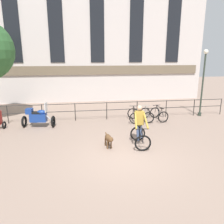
{
  "coord_description": "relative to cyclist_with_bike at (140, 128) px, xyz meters",
  "views": [
    {
      "loc": [
        -1.64,
        -7.39,
        3.73
      ],
      "look_at": [
        -0.05,
        2.86,
        1.05
      ],
      "focal_mm": 35.0,
      "sensor_mm": 36.0,
      "label": 1
    }
  ],
  "objects": [
    {
      "name": "ground_plane",
      "position": [
        -0.89,
        -1.14,
        -0.76
      ],
      "size": [
        60.0,
        60.0,
        0.0
      ],
      "primitive_type": "plane",
      "color": "gray"
    },
    {
      "name": "building_facade",
      "position": [
        -0.89,
        9.85,
        5.17
      ],
      "size": [
        18.0,
        0.72,
        11.92
      ],
      "color": "beige",
      "rests_on": "ground_plane"
    },
    {
      "name": "cyclist_with_bike",
      "position": [
        0.0,
        0.0,
        0.0
      ],
      "size": [
        0.77,
        1.22,
        1.7
      ],
      "rotation": [
        0.0,
        0.0,
        -0.08
      ],
      "color": "black",
      "rests_on": "ground_plane"
    },
    {
      "name": "parked_motorcycle",
      "position": [
        -4.71,
        3.13,
        -0.2
      ],
      "size": [
        1.74,
        0.84,
        1.35
      ],
      "rotation": [
        0.0,
        0.0,
        1.43
      ],
      "color": "black",
      "rests_on": "ground_plane"
    },
    {
      "name": "parked_bicycle_mid_left",
      "position": [
        1.39,
        3.4,
        -0.41
      ],
      "size": [
        0.77,
        1.17,
        0.86
      ],
      "rotation": [
        0.0,
        0.0,
        3.04
      ],
      "color": "black",
      "rests_on": "ground_plane"
    },
    {
      "name": "parked_bicycle_near_lamp",
      "position": [
        0.63,
        3.4,
        -0.41
      ],
      "size": [
        0.79,
        1.18,
        0.86
      ],
      "rotation": [
        0.0,
        0.0,
        3.02
      ],
      "color": "black",
      "rests_on": "ground_plane"
    },
    {
      "name": "parked_bicycle_mid_right",
      "position": [
        2.16,
        3.4,
        -0.41
      ],
      "size": [
        0.8,
        1.19,
        0.86
      ],
      "rotation": [
        0.0,
        0.0,
        3.27
      ],
      "color": "black",
      "rests_on": "ground_plane"
    },
    {
      "name": "street_lamp",
      "position": [
        5.11,
        3.96,
        1.55
      ],
      "size": [
        0.28,
        0.28,
        4.11
      ],
      "color": "#2D382D",
      "rests_on": "ground_plane"
    },
    {
      "name": "dog",
      "position": [
        -1.36,
        -0.17,
        -0.35
      ],
      "size": [
        0.31,
        0.99,
        0.6
      ],
      "rotation": [
        0.0,
        0.0,
        0.12
      ],
      "color": "brown",
      "rests_on": "ground_plane"
    },
    {
      "name": "canal_railing",
      "position": [
        -0.89,
        4.06,
        -0.05
      ],
      "size": [
        15.05,
        0.05,
        1.05
      ],
      "color": "#2D2B28",
      "rests_on": "ground_plane"
    }
  ]
}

